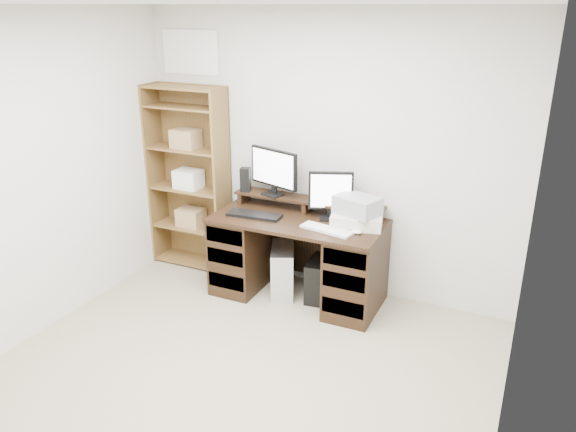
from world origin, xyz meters
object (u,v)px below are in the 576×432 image
Objects in this scene: bookshelf at (190,177)px; monitor_wide at (274,170)px; desk at (298,257)px; tower_black at (318,279)px; monitor_small at (331,193)px; printer at (357,220)px; tower_silver at (283,270)px.

monitor_wide is at bearing -1.55° from bookshelf.
desk is 0.27m from tower_black.
bookshelf is at bearing 155.39° from monitor_small.
bookshelf is (-1.44, 0.17, 0.73)m from tower_black.
monitor_small is 0.23× the size of bookshelf.
monitor_wide reaches higher than monitor_small.
monitor_wide is 1.33× the size of tower_black.
printer is 0.70m from tower_black.
tower_silver is at bearing 172.54° from printer.
monitor_wide is at bearing 152.92° from monitor_small.
printer is at bearing -35.70° from monitor_small.
monitor_wide is at bearing 157.96° from tower_black.
tower_black is (-0.07, -0.09, -0.79)m from monitor_small.
monitor_small reaches higher than desk.
monitor_wide is 1.23× the size of printer.
desk is 0.81m from monitor_wide.
tower_silver is 1.15× the size of tower_black.
desk is 2.89× the size of monitor_wide.
monitor_small is 1.08× the size of tower_black.
bookshelf is at bearing 166.97° from tower_black.
monitor_wide is 0.95m from bookshelf.
desk is at bearing -9.59° from bookshelf.
printer is at bearing -3.04° from tower_black.
tower_black is at bearing 14.48° from desk.
desk is at bearing -173.15° from monitor_small.
monitor_wide is 1.24× the size of monitor_small.
tower_silver is at bearing -179.32° from tower_black.
desk is 0.66m from printer.
bookshelf is at bearing 145.31° from tower_silver.
tower_black is at bearing -16.89° from tower_silver.
bookshelf is (-1.10, 0.21, 0.69)m from tower_silver.
tower_black is (0.34, 0.04, -0.04)m from tower_silver.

